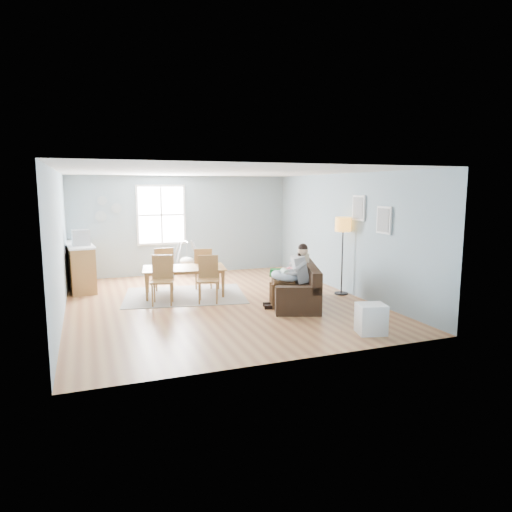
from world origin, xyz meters
name	(u,v)px	position (x,y,z in m)	size (l,w,h in m)	color
room	(217,186)	(0.00, 0.00, 2.42)	(8.40, 9.40, 3.90)	#9E5C38
window	(161,215)	(-0.60, 3.46, 1.65)	(1.32, 0.08, 1.62)	white
pictures	(371,214)	(2.97, -1.05, 1.85)	(0.05, 1.34, 0.74)	white
wall_plates	(106,209)	(-2.00, 3.47, 1.83)	(0.67, 0.02, 0.66)	#8BA2A7
sofa	(297,290)	(1.50, -0.66, 0.29)	(1.50, 2.19, 0.81)	black
green_throw	(291,273)	(1.66, 0.00, 0.52)	(0.92, 0.77, 0.04)	#124E17
beige_pillow	(305,264)	(1.88, -0.24, 0.75)	(0.14, 0.50, 0.50)	#BCB08F
father	(292,273)	(1.28, -0.89, 0.69)	(0.95, 0.56, 1.29)	#97989A
nursing_pillow	(285,276)	(1.14, -0.83, 0.64)	(0.54, 0.54, 0.15)	silver
infant	(285,272)	(1.15, -0.80, 0.72)	(0.20, 0.37, 0.14)	silver
toddler	(293,269)	(1.50, -0.45, 0.68)	(0.52, 0.32, 0.78)	white
floor_lamp	(343,231)	(2.80, -0.26, 1.43)	(0.35, 0.35, 1.73)	black
storage_cube	(371,319)	(1.78, -2.87, 0.25)	(0.53, 0.49, 0.50)	white
rug	(185,295)	(-0.54, 0.84, 0.01)	(2.60, 1.98, 0.01)	gray
dining_table	(185,282)	(-0.54, 0.84, 0.32)	(1.79, 1.00, 0.63)	#9B6232
chair_sw	(162,276)	(-1.10, 0.29, 0.58)	(0.55, 0.55, 1.01)	brown
chair_se	(208,276)	(-0.18, 0.12, 0.56)	(0.55, 0.55, 0.98)	brown
chair_nw	(164,266)	(-0.88, 1.54, 0.58)	(0.47, 0.47, 1.01)	brown
chair_ne	(203,266)	(0.03, 1.39, 0.55)	(0.53, 0.53, 0.97)	brown
counter	(80,266)	(-2.70, 2.50, 0.54)	(0.74, 1.95, 1.07)	#9B6232
monitor	(81,238)	(-2.65, 2.14, 1.25)	(0.42, 0.40, 0.36)	#ADADB2
baby_swing	(187,260)	(0.00, 3.10, 0.42)	(0.95, 0.97, 0.94)	#ADADB2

